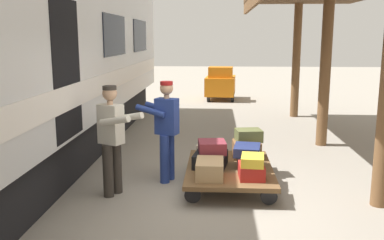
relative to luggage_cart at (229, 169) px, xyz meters
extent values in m
plane|color=gray|center=(0.10, 0.75, -0.27)|extent=(60.00, 60.00, 0.00)
cylinder|color=brown|center=(-2.16, -6.41, 1.43)|extent=(0.24, 0.24, 3.40)
cylinder|color=brown|center=(-2.16, -2.83, 1.43)|extent=(0.24, 0.24, 3.40)
cube|color=silver|center=(2.37, 0.75, 1.28)|extent=(0.03, 16.62, 0.36)
cube|color=black|center=(2.37, -5.19, 2.18)|extent=(0.02, 1.87, 0.84)
cube|color=black|center=(2.37, -2.22, 2.18)|extent=(0.02, 1.87, 0.84)
cube|color=black|center=(2.43, 0.75, 1.68)|extent=(0.12, 1.10, 2.00)
cube|color=brown|center=(0.00, 0.00, 0.01)|extent=(1.40, 2.05, 0.07)
cylinder|color=black|center=(-0.56, 0.82, -0.15)|extent=(0.25, 0.05, 0.25)
cylinder|color=black|center=(0.56, 0.82, -0.15)|extent=(0.25, 0.05, 0.25)
cylinder|color=black|center=(-0.56, -0.82, -0.15)|extent=(0.25, 0.05, 0.25)
cylinder|color=black|center=(0.56, -0.82, -0.15)|extent=(0.25, 0.05, 0.25)
cube|color=tan|center=(0.31, 0.56, 0.18)|extent=(0.41, 0.60, 0.26)
cube|color=#AD231E|center=(-0.31, 0.56, 0.15)|extent=(0.39, 0.49, 0.21)
cube|color=brown|center=(-0.31, -0.56, 0.19)|extent=(0.50, 0.46, 0.29)
cube|color=black|center=(0.31, 0.00, 0.16)|extent=(0.59, 0.66, 0.23)
cube|color=beige|center=(0.31, -0.56, 0.17)|extent=(0.51, 0.54, 0.25)
cube|color=#4C515B|center=(-0.31, 0.00, 0.15)|extent=(0.37, 0.55, 0.21)
cube|color=navy|center=(-0.28, 0.02, 0.33)|extent=(0.47, 0.58, 0.15)
cube|color=brown|center=(-0.35, -0.60, 0.44)|extent=(0.50, 0.44, 0.21)
cube|color=gold|center=(-0.33, 0.59, 0.33)|extent=(0.38, 0.49, 0.14)
cube|color=maroon|center=(0.29, -0.02, 0.37)|extent=(0.48, 0.49, 0.19)
cylinder|color=navy|center=(1.01, -0.25, 0.14)|extent=(0.16, 0.16, 0.82)
cylinder|color=navy|center=(1.08, -0.06, 0.14)|extent=(0.16, 0.16, 0.82)
cube|color=navy|center=(1.05, -0.15, 0.85)|extent=(0.41, 0.33, 0.60)
cylinder|color=tan|center=(1.05, -0.15, 1.18)|extent=(0.09, 0.09, 0.06)
sphere|color=tan|center=(1.05, -0.15, 1.32)|extent=(0.22, 0.22, 0.22)
cylinder|color=#A51919|center=(1.05, -0.15, 1.40)|extent=(0.21, 0.21, 0.06)
cylinder|color=navy|center=(1.20, -0.38, 0.95)|extent=(0.53, 0.27, 0.21)
cylinder|color=navy|center=(1.31, -0.07, 0.95)|extent=(0.53, 0.27, 0.21)
cylinder|color=#332D28|center=(1.86, 0.63, 0.14)|extent=(0.16, 0.16, 0.82)
cylinder|color=#332D28|center=(1.77, 0.45, 0.14)|extent=(0.16, 0.16, 0.82)
cube|color=silver|center=(1.82, 0.54, 0.85)|extent=(0.42, 0.36, 0.60)
cylinder|color=tan|center=(1.82, 0.54, 1.18)|extent=(0.09, 0.09, 0.06)
sphere|color=tan|center=(1.82, 0.54, 1.32)|extent=(0.22, 0.22, 0.22)
cylinder|color=#332D28|center=(1.82, 0.54, 1.40)|extent=(0.21, 0.21, 0.06)
cylinder|color=silver|center=(1.70, 0.79, 0.95)|extent=(0.52, 0.33, 0.21)
cylinder|color=silver|center=(1.55, 0.50, 0.95)|extent=(0.52, 0.33, 0.21)
cube|color=orange|center=(0.09, -9.93, 0.28)|extent=(1.22, 1.77, 0.70)
cube|color=orange|center=(0.09, -9.58, 0.78)|extent=(0.95, 0.76, 0.50)
cylinder|color=black|center=(-0.36, -9.33, -0.07)|extent=(0.12, 0.40, 0.40)
cylinder|color=black|center=(0.54, -9.33, -0.07)|extent=(0.12, 0.40, 0.40)
cylinder|color=black|center=(-0.36, -10.53, -0.07)|extent=(0.12, 0.40, 0.40)
cylinder|color=black|center=(0.54, -10.53, -0.07)|extent=(0.12, 0.40, 0.40)
camera|label=1|loc=(0.21, 6.82, 2.14)|focal=40.18mm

